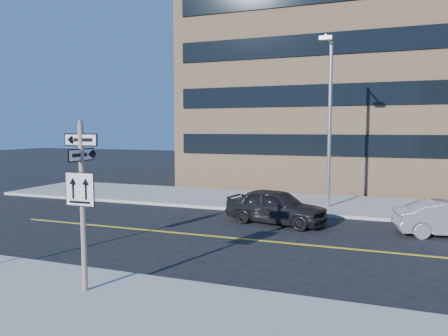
% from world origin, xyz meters
% --- Properties ---
extents(ground, '(120.00, 120.00, 0.00)m').
position_xyz_m(ground, '(0.00, 0.00, 0.00)').
color(ground, black).
rests_on(ground, ground).
extents(sign_pole, '(0.92, 0.92, 4.06)m').
position_xyz_m(sign_pole, '(0.00, -2.51, 2.44)').
color(sign_pole, beige).
rests_on(sign_pole, near_sidewalk).
extents(parked_car_a, '(2.61, 4.60, 1.48)m').
position_xyz_m(parked_car_a, '(2.36, 6.96, 0.74)').
color(parked_car_a, black).
rests_on(parked_car_a, ground).
extents(streetlight_a, '(0.55, 2.25, 8.00)m').
position_xyz_m(streetlight_a, '(4.00, 10.76, 4.76)').
color(streetlight_a, gray).
rests_on(streetlight_a, far_sidewalk).
extents(building_brick, '(18.00, 18.00, 18.00)m').
position_xyz_m(building_brick, '(2.00, 25.00, 9.00)').
color(building_brick, tan).
rests_on(building_brick, ground).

